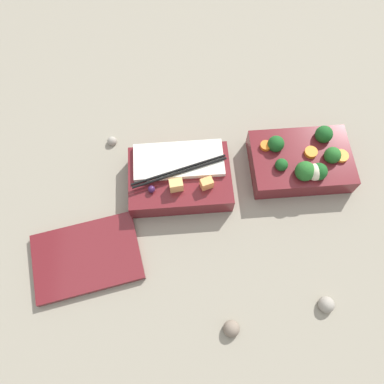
{
  "coord_description": "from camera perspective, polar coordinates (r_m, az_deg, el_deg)",
  "views": [
    {
      "loc": [
        0.15,
        0.38,
        0.76
      ],
      "look_at": [
        0.12,
        0.07,
        0.05
      ],
      "focal_mm": 35.0,
      "sensor_mm": 36.0,
      "label": 1
    }
  ],
  "objects": [
    {
      "name": "bento_lid",
      "position": [
        0.8,
        -15.72,
        -9.5
      ],
      "size": [
        0.24,
        0.18,
        0.01
      ],
      "primitive_type": "cube",
      "rotation": [
        0.0,
        0.0,
        0.18
      ],
      "color": "maroon",
      "rests_on": "ground_plane"
    },
    {
      "name": "bento_tray_rice",
      "position": [
        0.81,
        -1.86,
        2.25
      ],
      "size": [
        0.22,
        0.15,
        0.08
      ],
      "color": "maroon",
      "rests_on": "ground_plane"
    },
    {
      "name": "ground_plane",
      "position": [
        0.86,
        7.74,
        3.28
      ],
      "size": [
        3.0,
        3.0,
        0.0
      ],
      "primitive_type": "plane",
      "color": "gray"
    },
    {
      "name": "pebble_0",
      "position": [
        0.91,
        -12.08,
        7.58
      ],
      "size": [
        0.02,
        0.02,
        0.02
      ],
      "primitive_type": "sphere",
      "color": "gray",
      "rests_on": "ground_plane"
    },
    {
      "name": "pebble_2",
      "position": [
        0.76,
        6.02,
        -20.0
      ],
      "size": [
        0.03,
        0.03,
        0.03
      ],
      "primitive_type": "sphere",
      "color": "#7A6B5B",
      "rests_on": "ground_plane"
    },
    {
      "name": "bento_tray_vegetable",
      "position": [
        0.87,
        16.37,
        4.57
      ],
      "size": [
        0.22,
        0.15,
        0.08
      ],
      "color": "maroon",
      "rests_on": "ground_plane"
    },
    {
      "name": "pebble_1",
      "position": [
        0.8,
        19.77,
        -15.84
      ],
      "size": [
        0.03,
        0.03,
        0.03
      ],
      "primitive_type": "sphere",
      "color": "gray",
      "rests_on": "ground_plane"
    }
  ]
}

